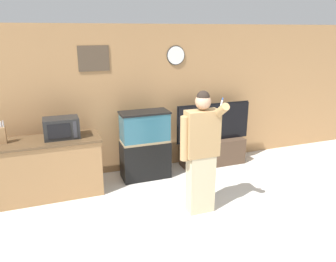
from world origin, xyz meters
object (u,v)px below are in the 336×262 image
at_px(microwave, 61,128).
at_px(counter_island, 48,168).
at_px(aquarium_on_stand, 145,145).
at_px(person_standing, 201,151).
at_px(tv_on_stand, 213,146).
at_px(knife_block, 1,135).

bearing_deg(microwave, counter_island, -178.05).
distance_m(microwave, aquarium_on_stand, 1.43).
bearing_deg(counter_island, aquarium_on_stand, 4.29).
relative_size(aquarium_on_stand, person_standing, 0.68).
bearing_deg(aquarium_on_stand, counter_island, -175.71).
xyz_separation_m(counter_island, person_standing, (2.00, -1.24, 0.45)).
xyz_separation_m(microwave, tv_on_stand, (2.72, 0.22, -0.71)).
distance_m(counter_island, tv_on_stand, 2.99).
bearing_deg(knife_block, counter_island, -4.02).
relative_size(tv_on_stand, person_standing, 0.84).
xyz_separation_m(tv_on_stand, person_standing, (-0.98, -1.47, 0.55)).
relative_size(microwave, tv_on_stand, 0.35).
height_order(microwave, aquarium_on_stand, microwave).
bearing_deg(counter_island, microwave, 1.95).
distance_m(knife_block, aquarium_on_stand, 2.22).
relative_size(counter_island, microwave, 3.13).
xyz_separation_m(knife_block, person_standing, (2.58, -1.28, -0.14)).
xyz_separation_m(aquarium_on_stand, tv_on_stand, (1.38, 0.11, -0.23)).
relative_size(counter_island, person_standing, 0.93).
bearing_deg(tv_on_stand, person_standing, -123.68).
bearing_deg(knife_block, aquarium_on_stand, 2.08).
height_order(knife_block, tv_on_stand, knife_block).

